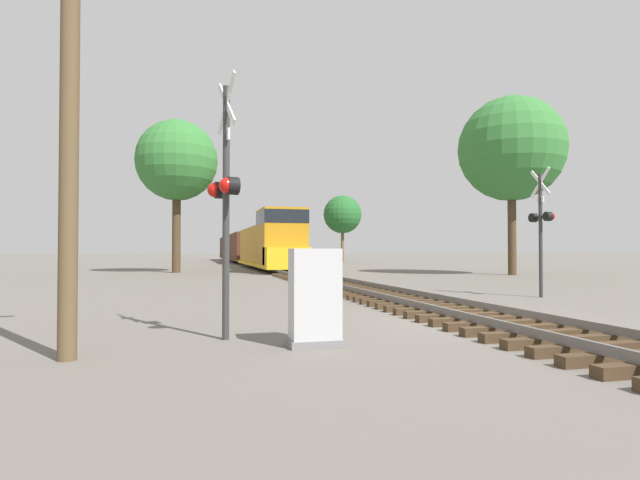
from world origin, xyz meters
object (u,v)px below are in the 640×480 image
Objects in this scene: tree_mid_background at (177,161)px; crossing_signal_near at (225,193)px; utility_pole at (70,89)px; tree_far_right at (511,149)px; tree_deep_background at (342,215)px; relay_cabinet at (315,298)px; crossing_signal_far at (541,222)px; freight_train at (247,247)px.

crossing_signal_near is at bearing -86.79° from tree_mid_background.
tree_far_right reaches higher than utility_pole.
tree_deep_background is at bearing 51.08° from tree_mid_background.
relay_cabinet is at bearing 1.82° from utility_pole.
crossing_signal_far is 0.38× the size of tree_far_right.
tree_deep_background is at bearing 147.01° from crossing_signal_near.
tree_mid_background is at bearing 88.41° from utility_pole.
crossing_signal_near is (-5.38, -45.59, 0.68)m from freight_train.
tree_deep_background is at bearing 72.30° from relay_cabinet.
crossing_signal_near is 1.08× the size of crossing_signal_far.
freight_train reaches higher than crossing_signal_far.
tree_far_right is 32.01m from tree_deep_background.
freight_train is 6.16× the size of tree_deep_background.
freight_train is at bearing 85.06° from relay_cabinet.
freight_train is 21.37m from tree_mid_background.
relay_cabinet is at bearing 123.92° from crossing_signal_far.
relay_cabinet is 26.25m from tree_far_right.
crossing_signal_near is 2.91× the size of relay_cabinet.
utility_pole reaches higher than relay_cabinet.
tree_mid_background is at bearing 95.95° from relay_cabinet.
relay_cabinet is at bearing -84.05° from tree_mid_background.
freight_train is 4.64× the size of tree_far_right.
crossing_signal_near is 26.68m from tree_mid_background.
tree_far_right reaches higher than crossing_signal_far.
utility_pole reaches higher than crossing_signal_far.
tree_deep_background is at bearing 18.62° from freight_train.
crossing_signal_far is at bearing -122.33° from tree_far_right.
crossing_signal_near is 0.44× the size of tree_mid_background.
crossing_signal_far is at bearing -60.44° from tree_mid_background.
tree_deep_background is (19.74, 50.74, 2.07)m from utility_pole.
tree_deep_background reaches higher than relay_cabinet.
tree_mid_background reaches higher than utility_pole.
relay_cabinet is (-9.10, -6.08, -1.66)m from crossing_signal_far.
relay_cabinet is 0.15× the size of tree_mid_background.
crossing_signal_near is 2.41m from relay_cabinet.
utility_pole is at bearing -77.94° from crossing_signal_near.
utility_pole is 27.49m from tree_mid_background.
freight_train is 4.92× the size of tree_mid_background.
relay_cabinet is at bearing 41.47° from crossing_signal_near.
crossing_signal_near is at bearing -109.43° from tree_deep_background.
tree_mid_background is at bearing -128.92° from tree_deep_background.
tree_deep_background reaches higher than crossing_signal_far.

